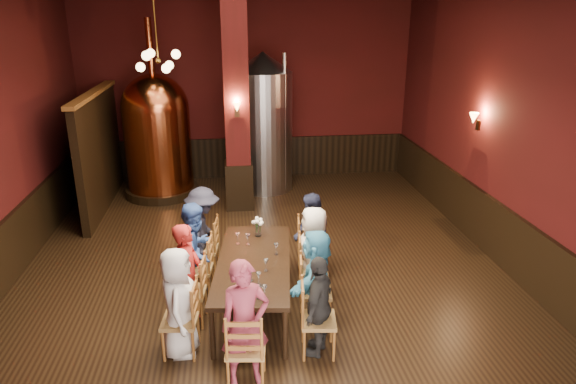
{
  "coord_description": "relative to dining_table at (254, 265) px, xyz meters",
  "views": [
    {
      "loc": [
        -0.5,
        -7.66,
        4.04
      ],
      "look_at": [
        0.44,
        0.2,
        1.22
      ],
      "focal_mm": 32.0,
      "sensor_mm": 36.0,
      "label": 1
    }
  ],
  "objects": [
    {
      "name": "wainscot_back",
      "position": [
        0.21,
        6.22,
        -0.19
      ],
      "size": [
        7.9,
        0.08,
        1.0
      ],
      "primitive_type": "cube",
      "color": "black",
      "rests_on": "ground"
    },
    {
      "name": "chair_6",
      "position": [
        0.88,
        0.23,
        -0.23
      ],
      "size": [
        0.51,
        0.51,
        0.92
      ],
      "primitive_type": null,
      "rotation": [
        0.0,
        0.0,
        1.45
      ],
      "color": "brown",
      "rests_on": "ground"
    },
    {
      "name": "rose_vase",
      "position": [
        0.12,
        0.83,
        0.26
      ],
      "size": [
        0.18,
        0.18,
        0.31
      ],
      "color": "white",
      "rests_on": "dining_table"
    },
    {
      "name": "wine_glass_5",
      "position": [
        -0.1,
        -0.6,
        0.15
      ],
      "size": [
        0.07,
        0.07,
        0.17
      ],
      "primitive_type": null,
      "color": "white",
      "rests_on": "dining_table"
    },
    {
      "name": "dining_table",
      "position": [
        0.0,
        0.0,
        0.0
      ],
      "size": [
        1.27,
        2.5,
        0.75
      ],
      "rotation": [
        0.0,
        0.0,
        -0.12
      ],
      "color": "black",
      "rests_on": "ground"
    },
    {
      "name": "wine_glass_6",
      "position": [
        -0.2,
        0.58,
        0.15
      ],
      "size": [
        0.07,
        0.07,
        0.17
      ],
      "primitive_type": null,
      "color": "white",
      "rests_on": "dining_table"
    },
    {
      "name": "copper_kettle",
      "position": [
        -1.85,
        5.09,
        0.73
      ],
      "size": [
        1.81,
        1.81,
        3.9
      ],
      "rotation": [
        0.0,
        0.0,
        -0.28
      ],
      "color": "black",
      "rests_on": "ground"
    },
    {
      "name": "person_0",
      "position": [
        -0.96,
        -0.89,
        0.02
      ],
      "size": [
        0.47,
        0.7,
        1.41
      ],
      "primitive_type": "imported",
      "rotation": [
        0.0,
        0.0,
        1.54
      ],
      "color": "silver",
      "rests_on": "ground"
    },
    {
      "name": "sconce_wall",
      "position": [
        4.11,
        2.06,
        1.51
      ],
      "size": [
        0.2,
        0.2,
        0.36
      ],
      "primitive_type": null,
      "rotation": [
        0.0,
        0.0,
        1.57
      ],
      "color": "black",
      "rests_on": "room"
    },
    {
      "name": "wine_glass_3",
      "position": [
        0.08,
        -0.99,
        0.15
      ],
      "size": [
        0.07,
        0.07,
        0.17
      ],
      "primitive_type": null,
      "color": "white",
      "rests_on": "dining_table"
    },
    {
      "name": "person_6",
      "position": [
        0.88,
        0.23,
        0.02
      ],
      "size": [
        0.51,
        0.73,
        1.41
      ],
      "primitive_type": "imported",
      "rotation": [
        0.0,
        0.0,
        4.62
      ],
      "color": "white",
      "rests_on": "ground"
    },
    {
      "name": "person_5",
      "position": [
        0.81,
        -0.43,
        -0.01
      ],
      "size": [
        0.88,
        1.31,
        1.36
      ],
      "primitive_type": "imported",
      "rotation": [
        0.0,
        0.0,
        4.29
      ],
      "color": "teal",
      "rests_on": "ground"
    },
    {
      "name": "chair_4",
      "position": [
        0.73,
        -1.09,
        -0.23
      ],
      "size": [
        0.51,
        0.51,
        0.92
      ],
      "primitive_type": null,
      "rotation": [
        0.0,
        0.0,
        1.45
      ],
      "color": "brown",
      "rests_on": "ground"
    },
    {
      "name": "person_7",
      "position": [
        0.96,
        0.89,
        -0.01
      ],
      "size": [
        0.45,
        0.71,
        1.36
      ],
      "primitive_type": "imported",
      "rotation": [
        0.0,
        0.0,
        4.91
      ],
      "color": "#1D223B",
      "rests_on": "ground"
    },
    {
      "name": "wine_glass_0",
      "position": [
        0.01,
        -1.0,
        0.15
      ],
      "size": [
        0.07,
        0.07,
        0.17
      ],
      "primitive_type": null,
      "color": "white",
      "rests_on": "dining_table"
    },
    {
      "name": "wine_glass_4",
      "position": [
        0.33,
        0.16,
        0.15
      ],
      "size": [
        0.07,
        0.07,
        0.17
      ],
      "primitive_type": null,
      "color": "white",
      "rests_on": "dining_table"
    },
    {
      "name": "room",
      "position": [
        0.21,
        1.26,
        1.56
      ],
      "size": [
        10.0,
        10.02,
        4.5
      ],
      "color": "black",
      "rests_on": "ground"
    },
    {
      "name": "chair_3",
      "position": [
        -0.73,
        1.09,
        -0.23
      ],
      "size": [
        0.51,
        0.51,
        0.92
      ],
      "primitive_type": null,
      "rotation": [
        0.0,
        0.0,
        -1.69
      ],
      "color": "brown",
      "rests_on": "ground"
    },
    {
      "name": "chair_1",
      "position": [
        -0.88,
        -0.23,
        -0.23
      ],
      "size": [
        0.51,
        0.51,
        0.92
      ],
      "primitive_type": null,
      "rotation": [
        0.0,
        0.0,
        -1.69
      ],
      "color": "brown",
      "rests_on": "ground"
    },
    {
      "name": "chair_0",
      "position": [
        -0.96,
        -0.89,
        -0.23
      ],
      "size": [
        0.51,
        0.51,
        0.92
      ],
      "primitive_type": null,
      "rotation": [
        0.0,
        0.0,
        -1.69
      ],
      "color": "brown",
      "rests_on": "ground"
    },
    {
      "name": "chair_7",
      "position": [
        0.96,
        0.89,
        -0.23
      ],
      "size": [
        0.51,
        0.51,
        0.92
      ],
      "primitive_type": null,
      "rotation": [
        0.0,
        0.0,
        1.45
      ],
      "color": "brown",
      "rests_on": "ground"
    },
    {
      "name": "wainscot_right",
      "position": [
        4.17,
        1.26,
        -0.19
      ],
      "size": [
        0.08,
        9.9,
        1.0
      ],
      "primitive_type": "cube",
      "color": "black",
      "rests_on": "ground"
    },
    {
      "name": "wine_glass_7",
      "position": [
        -0.05,
        0.53,
        0.15
      ],
      "size": [
        0.07,
        0.07,
        0.17
      ],
      "primitive_type": null,
      "color": "white",
      "rests_on": "dining_table"
    },
    {
      "name": "sconce_column",
      "position": [
        -0.09,
        3.76,
        1.51
      ],
      "size": [
        0.2,
        0.2,
        0.36
      ],
      "primitive_type": null,
      "rotation": [
        0.0,
        0.0,
        3.14
      ],
      "color": "black",
      "rests_on": "column"
    },
    {
      "name": "wine_glass_1",
      "position": [
        0.03,
        -0.66,
        0.15
      ],
      "size": [
        0.07,
        0.07,
        0.17
      ],
      "primitive_type": null,
      "color": "white",
      "rests_on": "dining_table"
    },
    {
      "name": "person_2",
      "position": [
        -0.81,
        0.43,
        0.05
      ],
      "size": [
        0.65,
        0.8,
        1.48
      ],
      "primitive_type": "imported",
      "rotation": [
        0.0,
        0.0,
        1.09
      ],
      "color": "#2A488E",
      "rests_on": "ground"
    },
    {
      "name": "person_8",
      "position": [
        -0.18,
        -1.54,
        0.08
      ],
      "size": [
        0.62,
        0.47,
        1.53
      ],
      "primitive_type": "imported",
      "rotation": [
        0.0,
        0.0,
        6.49
      ],
      "color": "maroon",
      "rests_on": "ground"
    },
    {
      "name": "pendant_cluster",
      "position": [
        -1.59,
        4.16,
        2.41
      ],
      "size": [
        0.9,
        0.9,
        1.7
      ],
      "primitive_type": null,
      "color": "#A57226",
      "rests_on": "room"
    },
    {
      "name": "wainscot_left",
      "position": [
        -3.75,
        1.26,
        -0.19
      ],
      "size": [
        0.08,
        9.9,
        1.0
      ],
      "primitive_type": "cube",
      "color": "black",
      "rests_on": "ground"
    },
    {
      "name": "wine_glass_8",
      "position": [
        -0.06,
        -0.56,
        0.15
      ],
      "size": [
        0.07,
        0.07,
        0.17
      ],
      "primitive_type": null,
      "color": "white",
      "rests_on": "dining_table"
    },
    {
      "name": "partition",
      "position": [
        -2.99,
        4.46,
        0.51
      ],
      "size": [
        0.22,
        3.5,
        2.4
      ],
      "primitive_type": "cube",
      "color": "black",
      "rests_on": "ground"
    },
    {
      "name": "column",
      "position": [
        -0.09,
        4.06,
        1.56
      ],
      "size": [
        0.58,
        0.58,
        4.5
      ],
      "primitive_type": "cube",
      "color": "#440E0F",
      "rests_on": "ground"
    },
    {
      "name": "chair_5",
      "position": [
        0.81,
        -0.43,
        -0.23
      ],
      "size": [
        0.51,
        0.51,
        0.92
      ],
      "primitive_type": null,
      "rotation": [
        0.0,
        0.0,
        1.45
      ],
      "color": "brown",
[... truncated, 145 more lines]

